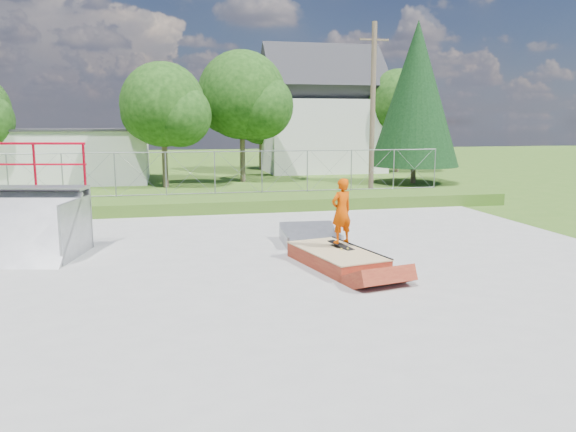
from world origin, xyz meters
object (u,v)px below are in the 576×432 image
object	(u,v)px
grind_box	(336,258)
skater	(341,214)
quarter_pipe	(16,203)
flat_bank_ramp	(310,236)

from	to	relation	value
grind_box	skater	size ratio (longest dim) A/B	1.90
grind_box	quarter_pipe	bearing A→B (deg)	149.60
flat_bank_ramp	skater	bearing A→B (deg)	-82.22
grind_box	flat_bank_ramp	xyz separation A→B (m)	(0.04, 2.62, 0.03)
grind_box	flat_bank_ramp	size ratio (longest dim) A/B	1.79
quarter_pipe	flat_bank_ramp	xyz separation A→B (m)	(7.79, 0.08, -1.23)
grind_box	flat_bank_ramp	world-z (taller)	flat_bank_ramp
flat_bank_ramp	skater	size ratio (longest dim) A/B	1.06
skater	grind_box	bearing A→B (deg)	31.35
grind_box	quarter_pipe	size ratio (longest dim) A/B	1.03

